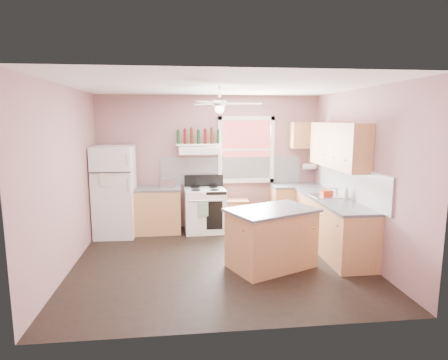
{
  "coord_description": "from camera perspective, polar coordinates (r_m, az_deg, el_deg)",
  "views": [
    {
      "loc": [
        -0.58,
        -5.61,
        2.21
      ],
      "look_at": [
        0.1,
        0.3,
        1.25
      ],
      "focal_mm": 30.0,
      "sensor_mm": 36.0,
      "label": 1
    }
  ],
  "objects": [
    {
      "name": "island_top",
      "position": [
        5.63,
        7.32,
        -4.58
      ],
      "size": [
        1.5,
        1.27,
        0.04
      ],
      "primitive_type": "cube",
      "rotation": [
        0.0,
        0.0,
        0.42
      ],
      "color": "#4D4D50",
      "rests_on": "island"
    },
    {
      "name": "base_cabinet_left",
      "position": [
        7.54,
        -10.06,
        -4.64
      ],
      "size": [
        0.9,
        0.6,
        0.86
      ],
      "primitive_type": "cube",
      "color": "#AD7848",
      "rests_on": "floor"
    },
    {
      "name": "upper_cabinet_right",
      "position": [
        6.68,
        16.99,
        5.08
      ],
      "size": [
        0.33,
        1.8,
        0.76
      ],
      "primitive_type": "cube",
      "color": "#AD7848",
      "rests_on": "wall_right"
    },
    {
      "name": "refrigerator",
      "position": [
        7.4,
        -16.3,
        -1.7
      ],
      "size": [
        0.75,
        0.73,
        1.73
      ],
      "primitive_type": "cube",
      "rotation": [
        0.0,
        0.0,
        -0.03
      ],
      "color": "white",
      "rests_on": "floor"
    },
    {
      "name": "window_view",
      "position": [
        7.73,
        3.37,
        4.62
      ],
      "size": [
        1.0,
        0.02,
        1.2
      ],
      "primitive_type": "cube",
      "color": "maroon",
      "rests_on": "wall_back"
    },
    {
      "name": "red_caddy",
      "position": [
        6.72,
        15.38,
        -1.97
      ],
      "size": [
        0.19,
        0.14,
        0.1
      ],
      "primitive_type": "cube",
      "rotation": [
        0.0,
        0.0,
        0.09
      ],
      "color": "red",
      "rests_on": "counter_right"
    },
    {
      "name": "base_cabinet_right",
      "position": [
        6.67,
        16.11,
        -6.68
      ],
      "size": [
        0.6,
        2.2,
        0.86
      ],
      "primitive_type": "cube",
      "color": "#AD7848",
      "rests_on": "floor"
    },
    {
      "name": "ceiling",
      "position": [
        5.66,
        -0.68,
        14.13
      ],
      "size": [
        4.5,
        4.5,
        0.0
      ],
      "primitive_type": "plane",
      "color": "white",
      "rests_on": "ground"
    },
    {
      "name": "base_cabinet_corner",
      "position": [
        7.88,
        10.85,
        -4.06
      ],
      "size": [
        1.0,
        0.6,
        0.86
      ],
      "primitive_type": "cube",
      "color": "#AD7848",
      "rests_on": "floor"
    },
    {
      "name": "counter_corner",
      "position": [
        7.79,
        10.95,
        -0.84
      ],
      "size": [
        1.02,
        0.62,
        0.04
      ],
      "primitive_type": "cube",
      "color": "#4D4D50",
      "rests_on": "base_cabinet_corner"
    },
    {
      "name": "cart",
      "position": [
        7.67,
        1.4,
        -5.23
      ],
      "size": [
        0.64,
        0.45,
        0.61
      ],
      "primitive_type": "cube",
      "rotation": [
        0.0,
        0.0,
        -0.08
      ],
      "color": "#AD7848",
      "rests_on": "floor"
    },
    {
      "name": "paper_towel",
      "position": [
        7.98,
        12.88,
        2.03
      ],
      "size": [
        0.26,
        0.12,
        0.12
      ],
      "primitive_type": "cylinder",
      "rotation": [
        0.0,
        1.57,
        0.0
      ],
      "color": "white",
      "rests_on": "wall_back"
    },
    {
      "name": "ceiling_fan_hub",
      "position": [
        5.65,
        -0.67,
        11.6
      ],
      "size": [
        0.2,
        0.2,
        0.08
      ],
      "primitive_type": "cylinder",
      "color": "white",
      "rests_on": "ceiling"
    },
    {
      "name": "backsplash_right",
      "position": [
        6.63,
        18.67,
        -0.3
      ],
      "size": [
        0.03,
        2.6,
        0.55
      ],
      "primitive_type": "cube",
      "color": "white",
      "rests_on": "wall_right"
    },
    {
      "name": "backsplash_back",
      "position": [
        7.73,
        1.15,
        1.47
      ],
      "size": [
        2.9,
        0.03,
        0.55
      ],
      "primitive_type": "cube",
      "color": "white",
      "rests_on": "wall_back"
    },
    {
      "name": "wall_right",
      "position": [
        6.35,
        20.21,
        0.82
      ],
      "size": [
        0.05,
        4.0,
        2.7
      ],
      "primitive_type": "cube",
      "color": "#926666",
      "rests_on": "ground"
    },
    {
      "name": "counter_left",
      "position": [
        7.45,
        -10.16,
        -1.27
      ],
      "size": [
        0.92,
        0.62,
        0.04
      ],
      "primitive_type": "cube",
      "color": "#4D4D50",
      "rests_on": "base_cabinet_left"
    },
    {
      "name": "upper_cabinet_corner",
      "position": [
        7.86,
        12.29,
        6.7
      ],
      "size": [
        0.6,
        0.33,
        0.52
      ],
      "primitive_type": "cube",
      "color": "#AD7848",
      "rests_on": "wall_back"
    },
    {
      "name": "wine_bottles",
      "position": [
        7.5,
        -3.9,
        6.61
      ],
      "size": [
        0.86,
        0.06,
        0.31
      ],
      "color": "#143819",
      "rests_on": "bottle_shelf"
    },
    {
      "name": "range_hood",
      "position": [
        7.39,
        -3.84,
        4.57
      ],
      "size": [
        0.78,
        0.5,
        0.14
      ],
      "primitive_type": "cube",
      "color": "white",
      "rests_on": "wall_back"
    },
    {
      "name": "floor",
      "position": [
        6.06,
        -0.63,
        -12.23
      ],
      "size": [
        4.5,
        4.5,
        0.0
      ],
      "primitive_type": "plane",
      "color": "black",
      "rests_on": "ground"
    },
    {
      "name": "window_frame",
      "position": [
        7.71,
        3.41,
        4.61
      ],
      "size": [
        1.16,
        0.07,
        1.36
      ],
      "primitive_type": "cube",
      "color": "white",
      "rests_on": "wall_back"
    },
    {
      "name": "toaster",
      "position": [
        7.34,
        -8.6,
        -0.51
      ],
      "size": [
        0.28,
        0.16,
        0.18
      ],
      "primitive_type": "cube",
      "rotation": [
        0.0,
        0.0,
        -0.01
      ],
      "color": "silver",
      "rests_on": "counter_left"
    },
    {
      "name": "counter_right",
      "position": [
        6.56,
        16.2,
        -2.9
      ],
      "size": [
        0.62,
        2.22,
        0.04
      ],
      "primitive_type": "cube",
      "color": "#4D4D50",
      "rests_on": "base_cabinet_right"
    },
    {
      "name": "wall_left",
      "position": [
        5.92,
        -23.11,
        0.08
      ],
      "size": [
        0.05,
        4.0,
        2.7
      ],
      "primitive_type": "cube",
      "color": "#926666",
      "rests_on": "ground"
    },
    {
      "name": "bottle_shelf",
      "position": [
        7.5,
        -3.89,
        5.4
      ],
      "size": [
        0.9,
        0.26,
        0.03
      ],
      "primitive_type": "cube",
      "color": "white",
      "rests_on": "range_hood"
    },
    {
      "name": "faucet",
      "position": [
        6.79,
        16.83,
        -1.76
      ],
      "size": [
        0.03,
        0.03,
        0.14
      ],
      "primitive_type": "cylinder",
      "color": "silver",
      "rests_on": "sink"
    },
    {
      "name": "sink",
      "position": [
        6.74,
        15.55,
        -2.43
      ],
      "size": [
        0.55,
        0.45,
        0.03
      ],
      "primitive_type": "cube",
      "color": "silver",
      "rests_on": "counter_right"
    },
    {
      "name": "wall_back",
      "position": [
        7.71,
        -2.21,
        2.75
      ],
      "size": [
        4.5,
        0.05,
        2.7
      ],
      "primitive_type": "cube",
      "color": "#926666",
      "rests_on": "ground"
    },
    {
      "name": "stove",
      "position": [
        7.47,
        -2.91,
        -4.62
      ],
      "size": [
        0.81,
        0.67,
        0.86
      ],
      "primitive_type": "cube",
      "rotation": [
        0.0,
        0.0,
        0.04
      ],
      "color": "white",
      "rests_on": "floor"
    },
    {
      "name": "island",
      "position": [
        5.75,
        7.23,
        -8.94
      ],
      "size": [
        1.4,
        1.18,
        0.86
      ],
      "primitive_type": "cube",
      "rotation": [
        0.0,
        0.0,
        0.42
      ],
      "color": "#AD7848",
      "rests_on": "floor"
    },
    {
      "name": "soap_bottle",
      "position": [
        6.53,
        18.1,
        -1.85
      ],
      "size": [
        0.09,
        0.09,
        0.23
      ],
      "primitive_type": "imported",
      "rotation": [
        0.0,
        0.0,
        4.66
      ],
      "color": "silver",
      "rests_on": "counter_right"
    }
  ]
}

